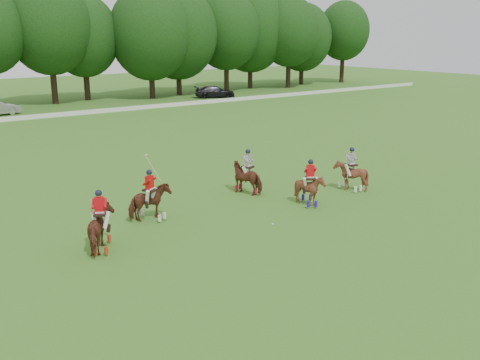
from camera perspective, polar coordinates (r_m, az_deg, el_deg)
ground at (r=21.52m, az=4.28°, el=-6.46°), size 180.00×180.00×0.00m
boundary_rail at (r=55.24m, az=-22.37°, el=6.14°), size 120.00×0.10×0.44m
car_right at (r=69.57m, az=-2.70°, el=9.38°), size 5.53×3.87×1.49m
polo_red_a at (r=20.93m, az=-14.60°, el=-5.02°), size 1.75×2.19×2.39m
polo_red_b at (r=23.84m, az=-9.53°, el=-2.34°), size 2.02×1.92×2.84m
polo_red_c at (r=25.77m, az=7.46°, el=-0.94°), size 1.77×1.83×2.25m
polo_stripe_a at (r=27.52m, az=0.83°, el=0.30°), size 1.52×2.08×2.31m
polo_stripe_b at (r=28.56m, az=11.71°, el=0.53°), size 1.35×1.51×2.31m
polo_ball at (r=23.17m, az=3.51°, el=-4.71°), size 0.09×0.09×0.09m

